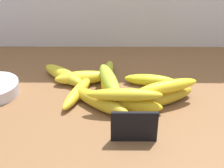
{
  "coord_description": "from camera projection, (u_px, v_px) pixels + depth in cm",
  "views": [
    {
      "loc": [
        1.18,
        -74.89,
        58.07
      ],
      "look_at": [
        0.75,
        4.44,
        8.0
      ],
      "focal_mm": 54.59,
      "sensor_mm": 36.0,
      "label": 1
    }
  ],
  "objects": [
    {
      "name": "counter_top",
      "position": [
        109.0,
        113.0,
        0.94
      ],
      "size": [
        110.0,
        76.0,
        3.0
      ],
      "primitive_type": "cube",
      "color": "brown",
      "rests_on": "ground"
    },
    {
      "name": "banana_5",
      "position": [
        100.0,
        101.0,
        0.92
      ],
      "size": [
        17.81,
        15.3,
        4.3
      ],
      "primitive_type": "ellipsoid",
      "rotation": [
        0.0,
        0.0,
        5.62
      ],
      "color": "gold",
      "rests_on": "counter_top"
    },
    {
      "name": "banana_8",
      "position": [
        64.0,
        75.0,
        1.04
      ],
      "size": [
        15.07,
        13.88,
        4.07
      ],
      "primitive_type": "ellipsoid",
      "rotation": [
        0.0,
        0.0,
        5.57
      ],
      "color": "gold",
      "rests_on": "counter_top"
    },
    {
      "name": "banana_2",
      "position": [
        77.0,
        93.0,
        0.96
      ],
      "size": [
        9.19,
        17.11,
        3.36
      ],
      "primitive_type": "ellipsoid",
      "rotation": [
        0.0,
        0.0,
        1.21
      ],
      "color": "yellow",
      "rests_on": "counter_top"
    },
    {
      "name": "banana_9",
      "position": [
        167.0,
        87.0,
        0.91
      ],
      "size": [
        17.78,
        8.95,
        3.47
      ],
      "primitive_type": "ellipsoid",
      "rotation": [
        0.0,
        0.0,
        0.33
      ],
      "color": "yellow",
      "rests_on": "banana_3"
    },
    {
      "name": "banana_6",
      "position": [
        128.0,
        104.0,
        0.91
      ],
      "size": [
        19.16,
        7.77,
        4.11
      ],
      "primitive_type": "ellipsoid",
      "rotation": [
        0.0,
        0.0,
        2.94
      ],
      "color": "gold",
      "rests_on": "counter_top"
    },
    {
      "name": "chalkboard_sign",
      "position": [
        134.0,
        128.0,
        0.8
      ],
      "size": [
        11.0,
        1.8,
        8.4
      ],
      "color": "black",
      "rests_on": "counter_top"
    },
    {
      "name": "banana_11",
      "position": [
        125.0,
        95.0,
        0.88
      ],
      "size": [
        19.83,
        3.62,
        3.33
      ],
      "primitive_type": "ellipsoid",
      "rotation": [
        0.0,
        0.0,
        3.13
      ],
      "color": "gold",
      "rests_on": "banana_6"
    },
    {
      "name": "banana_7",
      "position": [
        82.0,
        78.0,
        1.02
      ],
      "size": [
        16.82,
        6.31,
        4.11
      ],
      "primitive_type": "ellipsoid",
      "rotation": [
        0.0,
        0.0,
        0.14
      ],
      "color": "yellow",
      "rests_on": "counter_top"
    },
    {
      "name": "banana_3",
      "position": [
        164.0,
        97.0,
        0.94
      ],
      "size": [
        18.15,
        11.74,
        4.16
      ],
      "primitive_type": "ellipsoid",
      "rotation": [
        0.0,
        0.0,
        0.46
      ],
      "color": "gold",
      "rests_on": "counter_top"
    },
    {
      "name": "banana_0",
      "position": [
        110.0,
        93.0,
        0.96
      ],
      "size": [
        7.42,
        17.42,
        3.48
      ],
      "primitive_type": "ellipsoid",
      "rotation": [
        0.0,
        0.0,
        1.81
      ],
      "color": "yellow",
      "rests_on": "counter_top"
    },
    {
      "name": "banana_1",
      "position": [
        150.0,
        80.0,
        1.02
      ],
      "size": [
        15.78,
        5.5,
        3.47
      ],
      "primitive_type": "ellipsoid",
      "rotation": [
        0.0,
        0.0,
        6.15
      ],
      "color": "gold",
      "rests_on": "counter_top"
    },
    {
      "name": "banana_4",
      "position": [
        107.0,
        73.0,
        1.05
      ],
      "size": [
        5.17,
        15.76,
        3.29
      ],
      "primitive_type": "ellipsoid",
      "rotation": [
        0.0,
        0.0,
        4.59
      ],
      "color": "#B2C02F",
      "rests_on": "counter_top"
    },
    {
      "name": "banana_10",
      "position": [
        110.0,
        80.0,
        0.94
      ],
      "size": [
        8.28,
        17.8,
        4.06
      ],
      "primitive_type": "ellipsoid",
      "rotation": [
        0.0,
        0.0,
        1.82
      ],
      "color": "#9EB730",
      "rests_on": "banana_0"
    }
  ]
}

